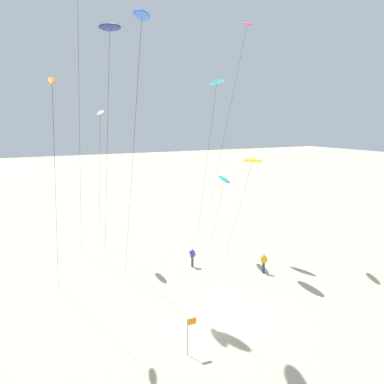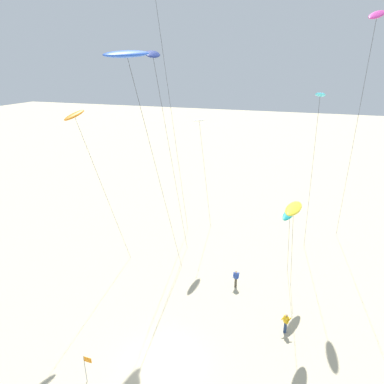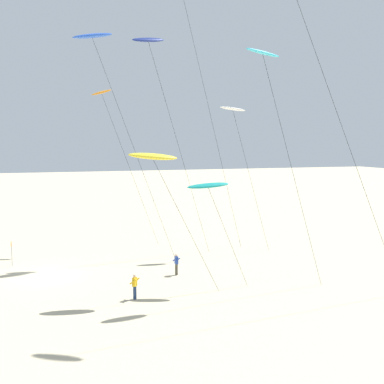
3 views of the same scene
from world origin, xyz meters
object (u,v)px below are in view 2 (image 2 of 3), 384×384
(kite_blue, at_px, (127,56))
(marker_flag, at_px, (87,364))
(kite_white, at_px, (199,122))
(kite_orange, at_px, (76,120))
(kite_yellow, at_px, (294,209))
(kite_magenta, at_px, (376,18))
(kite_cyan, at_px, (320,97))
(kite_pink, at_px, (156,5))
(kite_teal, at_px, (290,213))
(kite_flyer_middle, at_px, (286,322))
(kite_flyer_nearest, at_px, (236,278))
(kite_navy, at_px, (153,56))

(kite_blue, xyz_separation_m, marker_flag, (-0.31, -6.96, -17.44))
(kite_white, height_order, kite_orange, kite_orange)
(kite_yellow, xyz_separation_m, kite_magenta, (3.95, 6.88, 12.11))
(kite_cyan, bearing_deg, kite_pink, -174.01)
(kite_teal, relative_size, kite_orange, 0.49)
(kite_white, distance_m, kite_flyer_middle, 19.44)
(kite_cyan, distance_m, kite_magenta, 6.20)
(kite_teal, distance_m, marker_flag, 18.05)
(kite_orange, bearing_deg, kite_pink, 63.54)
(kite_pink, relative_size, kite_orange, 1.55)
(kite_cyan, height_order, kite_blue, kite_blue)
(kite_pink, xyz_separation_m, marker_flag, (1.48, -15.51, -21.38))
(kite_blue, height_order, marker_flag, kite_blue)
(kite_pink, distance_m, kite_flyer_middle, 26.42)
(kite_cyan, height_order, kite_orange, kite_cyan)
(kite_pink, xyz_separation_m, kite_orange, (-3.54, -7.12, -8.24))
(marker_flag, bearing_deg, kite_magenta, 48.05)
(kite_cyan, relative_size, kite_blue, 0.85)
(kite_white, distance_m, kite_pink, 10.80)
(kite_teal, relative_size, kite_flyer_nearest, 4.57)
(kite_magenta, bearing_deg, kite_cyan, 170.77)
(kite_cyan, height_order, kite_flyer_nearest, kite_cyan)
(kite_pink, height_order, marker_flag, kite_pink)
(kite_pink, bearing_deg, kite_orange, -116.46)
(kite_pink, bearing_deg, kite_navy, -71.40)
(kite_flyer_nearest, bearing_deg, kite_orange, -161.61)
(kite_blue, xyz_separation_m, kite_pink, (-1.79, 8.54, 3.95))
(kite_white, distance_m, kite_flyer_nearest, 15.19)
(kite_teal, distance_m, kite_orange, 17.97)
(kite_orange, relative_size, kite_flyer_nearest, 9.23)
(kite_orange, distance_m, kite_magenta, 22.39)
(kite_pink, height_order, kite_flyer_middle, kite_pink)
(kite_white, xyz_separation_m, kite_flyer_middle, (10.18, -11.21, -12.20))
(kite_navy, height_order, kite_teal, kite_navy)
(kite_pink, distance_m, kite_magenta, 16.32)
(kite_orange, bearing_deg, kite_blue, -15.00)
(kite_blue, xyz_separation_m, kite_magenta, (14.44, 9.45, 2.49))
(kite_teal, bearing_deg, kite_white, 148.34)
(kite_yellow, xyz_separation_m, marker_flag, (-10.80, -9.53, -7.81))
(kite_white, relative_size, kite_orange, 0.88)
(kite_teal, relative_size, marker_flag, 3.63)
(kite_cyan, height_order, marker_flag, kite_cyan)
(kite_cyan, relative_size, kite_magenta, 0.74)
(kite_navy, relative_size, kite_magenta, 0.88)
(kite_cyan, height_order, kite_flyer_middle, kite_cyan)
(kite_blue, xyz_separation_m, kite_flyer_nearest, (6.37, 5.32, -18.03))
(kite_cyan, bearing_deg, kite_yellow, -97.45)
(kite_cyan, height_order, kite_yellow, kite_cyan)
(kite_magenta, distance_m, kite_flyer_middle, 22.41)
(kite_navy, relative_size, kite_flyer_nearest, 11.74)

